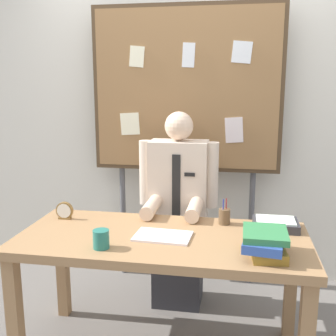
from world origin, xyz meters
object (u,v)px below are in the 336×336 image
(bulletin_board, at_px, (186,93))
(coffee_mug, at_px, (101,239))
(desk_clock, at_px, (65,211))
(book_stack, at_px, (265,242))
(person, at_px, (178,218))
(pen_holder, at_px, (224,216))
(paper_tray, at_px, (275,224))
(open_notebook, at_px, (163,236))
(desk, at_px, (162,251))

(bulletin_board, bearing_deg, coffee_mug, -103.15)
(desk_clock, bearing_deg, book_stack, -16.02)
(person, xyz_separation_m, pen_holder, (0.33, -0.35, 0.14))
(pen_holder, height_order, paper_tray, pen_holder)
(pen_holder, xyz_separation_m, paper_tray, (0.30, -0.03, -0.02))
(bulletin_board, relative_size, paper_tray, 8.27)
(book_stack, relative_size, pen_holder, 2.00)
(open_notebook, relative_size, desk_clock, 2.84)
(person, relative_size, pen_holder, 8.71)
(coffee_mug, bearing_deg, book_stack, 4.11)
(book_stack, distance_m, paper_tray, 0.40)
(paper_tray, bearing_deg, pen_holder, 174.22)
(open_notebook, bearing_deg, paper_tray, 21.54)
(desk_clock, distance_m, paper_tray, 1.29)
(desk_clock, xyz_separation_m, pen_holder, (0.99, 0.08, -0.00))
(desk, relative_size, bulletin_board, 0.76)
(coffee_mug, bearing_deg, bulletin_board, 76.85)
(person, distance_m, open_notebook, 0.64)
(book_stack, distance_m, open_notebook, 0.57)
(paper_tray, bearing_deg, coffee_mug, -153.59)
(desk_clock, height_order, paper_tray, desk_clock)
(person, relative_size, coffee_mug, 14.20)
(bulletin_board, relative_size, desk_clock, 19.62)
(paper_tray, bearing_deg, open_notebook, -158.46)
(open_notebook, bearing_deg, desk_clock, 163.16)
(bulletin_board, xyz_separation_m, pen_holder, (0.33, -0.71, -0.72))
(desk, relative_size, pen_holder, 10.15)
(desk_clock, bearing_deg, bulletin_board, 50.03)
(bulletin_board, height_order, paper_tray, bulletin_board)
(paper_tray, bearing_deg, desk, -160.26)
(person, distance_m, book_stack, 0.96)
(desk, relative_size, coffee_mug, 16.55)
(desk, bearing_deg, desk_clock, 164.61)
(open_notebook, xyz_separation_m, pen_holder, (0.33, 0.28, 0.04))
(desk, relative_size, paper_tray, 6.25)
(desk, relative_size, book_stack, 5.07)
(open_notebook, distance_m, pen_holder, 0.43)
(desk_clock, xyz_separation_m, paper_tray, (1.29, 0.05, -0.02))
(person, height_order, coffee_mug, person)
(book_stack, xyz_separation_m, desk_clock, (-1.21, 0.35, -0.02))
(book_stack, relative_size, coffee_mug, 3.27)
(person, relative_size, paper_tray, 5.36)
(book_stack, bearing_deg, desk, 163.23)
(book_stack, height_order, coffee_mug, book_stack)
(coffee_mug, distance_m, paper_tray, 1.02)
(pen_holder, relative_size, paper_tray, 0.62)
(desk, relative_size, person, 1.17)
(pen_holder, bearing_deg, bulletin_board, 115.16)
(desk, distance_m, book_stack, 0.60)
(paper_tray, bearing_deg, person, 148.97)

